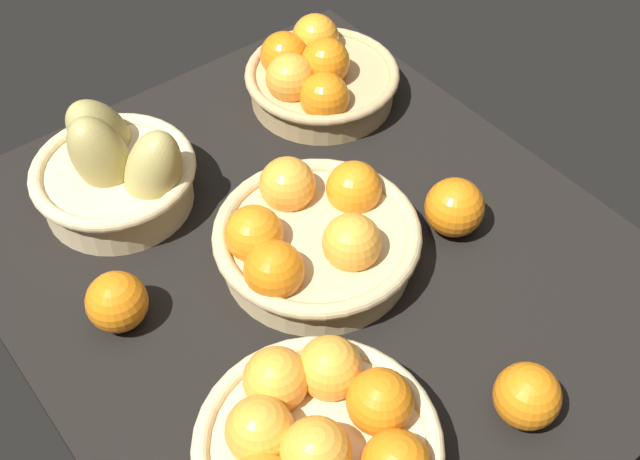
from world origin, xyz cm
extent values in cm
cube|color=black|center=(0.00, 0.00, 1.50)|extent=(84.00, 72.00, 3.00)
cylinder|color=tan|center=(0.67, 0.05, 5.48)|extent=(23.38, 23.38, 4.97)
torus|color=tan|center=(0.67, 0.05, 7.97)|extent=(25.41, 25.41, 2.03)
sphere|color=orange|center=(3.09, -8.08, 9.39)|extent=(7.07, 7.07, 7.07)
sphere|color=#F49E33|center=(-6.70, 1.10, 9.77)|extent=(7.07, 7.07, 7.07)
sphere|color=#F49E33|center=(5.49, 1.39, 9.60)|extent=(7.07, 7.07, 7.07)
sphere|color=orange|center=(-1.56, 7.60, 9.09)|extent=(7.07, 7.07, 7.07)
sphere|color=orange|center=(-2.75, -6.77, 9.47)|extent=(7.07, 7.07, 7.07)
cylinder|color=#D3BC8C|center=(-23.57, -14.31, 5.89)|extent=(19.47, 19.47, 5.78)
torus|color=#D3BC8C|center=(-23.57, -14.31, 8.78)|extent=(21.37, 21.37, 1.90)
ellipsoid|color=tan|center=(-18.52, -11.10, 10.00)|extent=(10.91, 12.55, 14.53)
ellipsoid|color=tan|center=(-23.97, -15.24, 11.23)|extent=(10.16, 11.58, 13.94)
ellipsoid|color=tan|center=(-29.15, -12.81, 10.29)|extent=(9.85, 13.11, 14.60)
cylinder|color=#D3BC8C|center=(22.16, -16.72, 5.24)|extent=(23.16, 23.16, 4.49)
torus|color=#D3BC8C|center=(22.16, -16.72, 7.49)|extent=(25.02, 25.02, 1.85)
sphere|color=#F49E33|center=(18.49, -20.96, 9.63)|extent=(6.88, 6.88, 6.88)
sphere|color=orange|center=(23.21, -9.66, 9.34)|extent=(6.88, 6.88, 6.88)
sphere|color=#F49E33|center=(23.93, -18.33, 10.31)|extent=(6.88, 6.88, 6.88)
sphere|color=#F49E33|center=(14.71, -16.28, 9.27)|extent=(6.88, 6.88, 6.88)
sphere|color=#F49E33|center=(16.99, -11.08, 9.18)|extent=(6.88, 6.88, 6.88)
cylinder|color=tan|center=(-23.84, 20.12, 5.32)|extent=(21.28, 21.28, 4.64)
torus|color=tan|center=(-23.84, 20.12, 7.64)|extent=(22.86, 22.86, 1.58)
sphere|color=#F49E33|center=(-23.78, 14.29, 9.63)|extent=(7.11, 7.11, 7.11)
sphere|color=orange|center=(-29.32, 17.26, 9.05)|extent=(7.11, 7.11, 7.11)
sphere|color=orange|center=(-22.92, 20.01, 10.33)|extent=(7.11, 7.11, 7.11)
sphere|color=orange|center=(-29.71, 23.44, 9.35)|extent=(7.11, 7.11, 7.11)
sphere|color=orange|center=(-18.24, 16.16, 8.70)|extent=(7.11, 7.11, 7.11)
sphere|color=orange|center=(31.06, 3.99, 6.57)|extent=(7.14, 7.14, 7.14)
sphere|color=orange|center=(7.14, 16.95, 6.81)|extent=(7.62, 7.62, 7.62)
sphere|color=orange|center=(-6.15, -23.68, 6.60)|extent=(7.20, 7.20, 7.20)
camera|label=1|loc=(51.44, -39.47, 80.42)|focal=45.17mm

